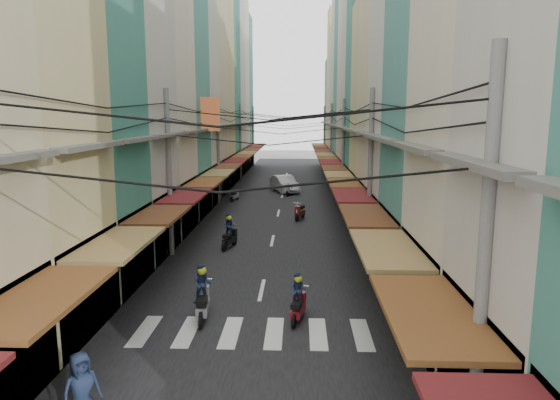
% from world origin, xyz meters
% --- Properties ---
extents(ground, '(160.00, 160.00, 0.00)m').
position_xyz_m(ground, '(0.00, 0.00, 0.00)').
color(ground, slate).
rests_on(ground, ground).
extents(road, '(10.00, 80.00, 0.02)m').
position_xyz_m(road, '(0.00, 20.00, 0.01)').
color(road, black).
rests_on(road, ground).
extents(sidewalk_left, '(3.00, 80.00, 0.06)m').
position_xyz_m(sidewalk_left, '(-6.50, 20.00, 0.03)').
color(sidewalk_left, gray).
rests_on(sidewalk_left, ground).
extents(sidewalk_right, '(3.00, 80.00, 0.06)m').
position_xyz_m(sidewalk_right, '(6.50, 20.00, 0.03)').
color(sidewalk_right, gray).
rests_on(sidewalk_right, ground).
extents(crosswalk, '(7.55, 2.40, 0.01)m').
position_xyz_m(crosswalk, '(-0.00, -6.00, 0.03)').
color(crosswalk, silver).
rests_on(crosswalk, ground).
extents(building_row_left, '(7.80, 67.67, 23.70)m').
position_xyz_m(building_row_left, '(-7.92, 16.56, 9.78)').
color(building_row_left, beige).
rests_on(building_row_left, ground).
extents(building_row_right, '(7.80, 68.98, 22.59)m').
position_xyz_m(building_row_right, '(7.92, 16.45, 9.41)').
color(building_row_right, '#387C6C').
rests_on(building_row_right, ground).
extents(utility_poles, '(10.20, 66.13, 8.20)m').
position_xyz_m(utility_poles, '(0.00, 15.01, 6.59)').
color(utility_poles, slate).
rests_on(utility_poles, ground).
extents(white_car, '(5.73, 3.78, 1.88)m').
position_xyz_m(white_car, '(0.14, 24.09, 0.00)').
color(white_car, silver).
rests_on(white_car, ground).
extents(bicycle, '(1.88, 1.15, 1.22)m').
position_xyz_m(bicycle, '(7.50, 1.64, 0.00)').
color(bicycle, black).
rests_on(bicycle, ground).
extents(moving_scooters, '(5.69, 28.93, 1.95)m').
position_xyz_m(moving_scooters, '(-0.75, 4.15, 0.54)').
color(moving_scooters, black).
rests_on(moving_scooters, ground).
extents(parked_scooters, '(12.82, 12.83, 1.01)m').
position_xyz_m(parked_scooters, '(4.26, -4.27, 0.47)').
color(parked_scooters, black).
rests_on(parked_scooters, ground).
extents(pedestrians, '(12.20, 22.11, 2.23)m').
position_xyz_m(pedestrians, '(-3.96, -0.46, 1.02)').
color(pedestrians, '#281F2A').
rests_on(pedestrians, ground).
extents(market_umbrella, '(2.42, 2.42, 2.55)m').
position_xyz_m(market_umbrella, '(6.27, -2.80, 2.25)').
color(market_umbrella, '#B2B2B7').
rests_on(market_umbrella, ground).
extents(traffic_sign, '(0.10, 0.68, 3.11)m').
position_xyz_m(traffic_sign, '(5.17, -4.87, 2.29)').
color(traffic_sign, slate).
rests_on(traffic_sign, ground).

